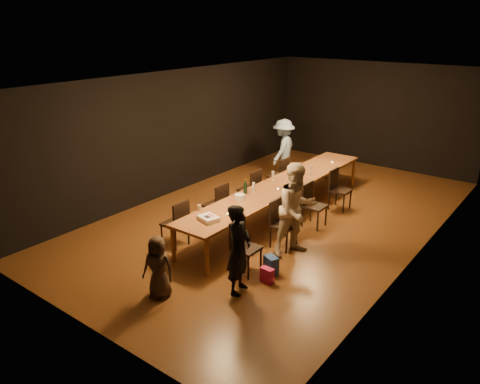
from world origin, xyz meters
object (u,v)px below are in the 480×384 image
Objects in this scene: chair_right_0 at (246,248)px; chair_left_0 at (175,223)px; ice_bucket at (298,172)px; chair_right_3 at (340,190)px; woman_tan at (297,209)px; child at (158,267)px; birthday_cake at (208,218)px; chair_left_3 at (278,176)px; table at (281,187)px; plate_stack at (240,197)px; chair_right_1 at (284,224)px; chair_left_2 at (249,189)px; chair_left_1 at (215,204)px; woman_birthday at (239,250)px; champagne_bottle at (245,186)px; man_blue at (283,149)px; chair_right_2 at (315,206)px.

chair_left_0 is (-1.70, 0.00, 0.00)m from chair_right_0.
chair_right_3 is at bearing 32.18° from ice_bucket.
woman_tan is 2.26m from ice_bucket.
ice_bucket reaches higher than chair_right_3.
chair_right_0 is 1.70m from chair_left_0.
birthday_cake is at bearing 76.41° from child.
chair_left_0 is 1.00× the size of chair_left_3.
plate_stack is (-0.15, -1.27, 0.11)m from table.
chair_right_1 reaches higher than table.
chair_left_3 is at bearing 63.09° from woman_tan.
chair_right_1 and chair_left_3 have the same top height.
chair_right_1 is 2.40m from chair_right_3.
woman_tan is 7.38× the size of ice_bucket.
chair_left_2 is at bearing -144.69° from chair_right_0.
table is at bearing 105.36° from birthday_cake.
child reaches higher than chair_left_1.
chair_right_0 and chair_left_3 have the same top height.
woman_birthday is 4.57× the size of champagne_bottle.
chair_right_1 is at bearing -90.00° from chair_left_1.
plate_stack is at bearing -164.26° from chair_left_3.
chair_right_1 is 0.51m from woman_tan.
table is 1.49m from chair_right_1.
man_blue is 5.01× the size of champagne_bottle.
woman_tan is 2.74m from child.
woman_birthday is (1.97, -0.56, 0.28)m from chair_left_0.
chair_right_3 and chair_left_3 have the same top height.
chair_right_3 is 1.00× the size of chair_left_0.
plate_stack reaches higher than table.
child is 2.50× the size of birthday_cake.
man_blue is at bearing 83.40° from child.
chair_right_0 is at bearing -0.00° from chair_right_1.
chair_right_3 is 3.98m from chair_left_0.
woman_tan reaches higher than chair_right_2.
man_blue is at bearing 109.23° from plate_stack.
chair_left_0 is at bearing 105.30° from child.
chair_right_0 is 4.57× the size of plate_stack.
chair_left_1 is 2.40m from chair_left_3.
chair_right_0 is at bearing -90.00° from chair_left_0.
champagne_bottle reaches higher than chair_right_3.
ice_bucket is (-0.82, 1.88, 0.40)m from chair_right_1.
birthday_cake is (-1.13, -1.13, -0.08)m from woman_tan.
chair_right_2 is (0.00, 2.40, 0.00)m from chair_right_0.
ice_bucket is (0.01, 3.09, 0.08)m from birthday_cake.
child is at bearing -24.13° from chair_right_0.
chair_left_3 is 3.21m from woman_tan.
woman_birthday is 0.85× the size of woman_tan.
chair_right_0 is at bearing -144.69° from chair_left_2.
man_blue reaches higher than chair_right_1.
woman_tan reaches higher than chair_left_3.
birthday_cake is at bearing -90.54° from chair_left_0.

